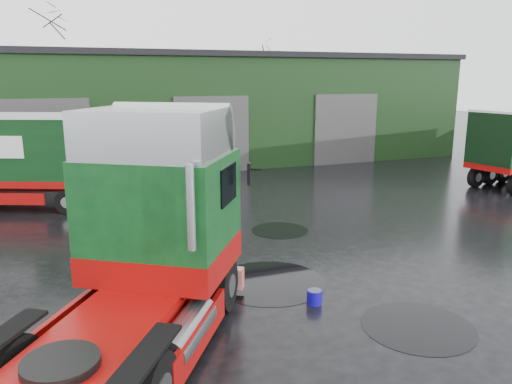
% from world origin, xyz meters
% --- Properties ---
extents(ground, '(100.00, 100.00, 0.00)m').
position_xyz_m(ground, '(0.00, 0.00, 0.00)').
color(ground, black).
extents(warehouse, '(32.40, 12.40, 6.30)m').
position_xyz_m(warehouse, '(2.00, 20.00, 3.16)').
color(warehouse, black).
rests_on(warehouse, ground).
extents(hero_tractor, '(6.44, 7.66, 4.45)m').
position_xyz_m(hero_tractor, '(-4.50, -3.00, 2.22)').
color(hero_tractor, '#0E4319').
rests_on(hero_tractor, ground).
extents(trailer_left, '(11.69, 6.83, 3.63)m').
position_xyz_m(trailer_left, '(-7.50, 10.00, 1.82)').
color(trailer_left, silver).
rests_on(trailer_left, ground).
extents(wash_bucket, '(0.40, 0.40, 0.32)m').
position_xyz_m(wash_bucket, '(-0.20, -2.01, 0.16)').
color(wash_bucket, '#1107A4').
rests_on(wash_bucket, ground).
extents(tree_back_a, '(4.40, 4.40, 9.50)m').
position_xyz_m(tree_back_a, '(-6.00, 30.00, 4.75)').
color(tree_back_a, black).
rests_on(tree_back_a, ground).
extents(tree_back_b, '(4.40, 4.40, 7.50)m').
position_xyz_m(tree_back_b, '(10.00, 30.00, 3.75)').
color(tree_back_b, black).
rests_on(tree_back_b, ground).
extents(puddle_0, '(2.83, 2.83, 0.01)m').
position_xyz_m(puddle_0, '(-0.69, -0.54, 0.00)').
color(puddle_0, black).
rests_on(puddle_0, ground).
extents(puddle_1, '(1.89, 1.89, 0.01)m').
position_xyz_m(puddle_1, '(1.26, 3.30, 0.00)').
color(puddle_1, black).
rests_on(puddle_1, ground).
extents(puddle_4, '(2.30, 2.30, 0.01)m').
position_xyz_m(puddle_4, '(1.29, -3.71, 0.00)').
color(puddle_4, black).
rests_on(puddle_4, ground).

